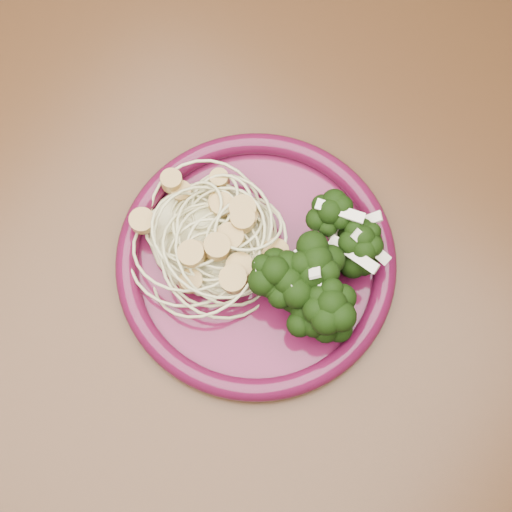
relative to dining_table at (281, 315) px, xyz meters
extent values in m
plane|color=brown|center=(0.00, 0.00, -0.65)|extent=(3.50, 3.50, 0.00)
cube|color=#472814|center=(0.00, 0.00, 0.08)|extent=(1.20, 0.80, 0.04)
cylinder|color=#520F2B|center=(-0.03, 0.00, 0.10)|extent=(0.27, 0.27, 0.01)
torus|color=#520D29|center=(-0.03, 0.00, 0.11)|extent=(0.27, 0.27, 0.02)
ellipsoid|color=#C8C288|center=(-0.07, -0.01, 0.12)|extent=(0.13, 0.12, 0.03)
ellipsoid|color=black|center=(0.02, 0.01, 0.13)|extent=(0.11, 0.15, 0.05)
camera|label=1|loc=(0.08, -0.15, 0.67)|focal=50.00mm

